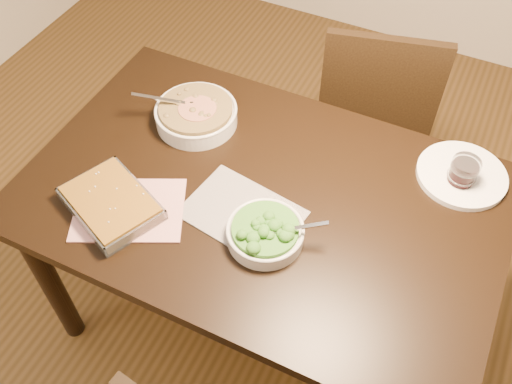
{
  "coord_description": "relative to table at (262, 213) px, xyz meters",
  "views": [
    {
      "loc": [
        0.44,
        -0.96,
        2.05
      ],
      "look_at": [
        -0.0,
        -0.04,
        0.8
      ],
      "focal_mm": 40.0,
      "sensor_mm": 36.0,
      "label": 1
    }
  ],
  "objects": [
    {
      "name": "table",
      "position": [
        0.0,
        0.0,
        0.0
      ],
      "size": [
        1.4,
        0.9,
        0.75
      ],
      "color": "black",
      "rests_on": "ground"
    },
    {
      "name": "wine_tumbler",
      "position": [
        0.51,
        0.29,
        0.15
      ],
      "size": [
        0.08,
        0.08,
        0.09
      ],
      "color": "black",
      "rests_on": "coaster"
    },
    {
      "name": "broccoli_bowl",
      "position": [
        0.08,
        -0.14,
        0.12
      ],
      "size": [
        0.23,
        0.21,
        0.08
      ],
      "color": "silver",
      "rests_on": "table"
    },
    {
      "name": "dinner_plate",
      "position": [
        0.51,
        0.32,
        0.1
      ],
      "size": [
        0.27,
        0.27,
        0.02
      ],
      "primitive_type": "cylinder",
      "color": "white",
      "rests_on": "table"
    },
    {
      "name": "chair_far",
      "position": [
        0.13,
        0.78,
        -0.14
      ],
      "size": [
        0.52,
        0.52,
        0.91
      ],
      "rotation": [
        0.0,
        0.0,
        3.38
      ],
      "color": "black",
      "rests_on": "ground"
    },
    {
      "name": "ground",
      "position": [
        0.0,
        0.0,
        -0.65
      ],
      "size": [
        4.0,
        4.0,
        0.0
      ],
      "primitive_type": "plane",
      "color": "#442F13",
      "rests_on": "ground"
    },
    {
      "name": "magazine_a",
      "position": [
        -0.32,
        -0.22,
        0.1
      ],
      "size": [
        0.38,
        0.34,
        0.01
      ],
      "primitive_type": "cube",
      "rotation": [
        0.0,
        0.0,
        0.44
      ],
      "color": "#AB3142",
      "rests_on": "table"
    },
    {
      "name": "stew_bowl",
      "position": [
        -0.32,
        0.18,
        0.13
      ],
      "size": [
        0.28,
        0.27,
        0.1
      ],
      "color": "silver",
      "rests_on": "table"
    },
    {
      "name": "coaster",
      "position": [
        0.51,
        0.29,
        0.1
      ],
      "size": [
        0.1,
        0.1,
        0.0
      ],
      "primitive_type": "cube",
      "color": "white",
      "rests_on": "table"
    },
    {
      "name": "baking_dish",
      "position": [
        -0.36,
        -0.24,
        0.12
      ],
      "size": [
        0.33,
        0.29,
        0.05
      ],
      "rotation": [
        0.0,
        0.0,
        -0.42
      ],
      "color": "silver",
      "rests_on": "table"
    },
    {
      "name": "magazine_b",
      "position": [
        -0.02,
        -0.09,
        0.1
      ],
      "size": [
        0.35,
        0.28,
        0.01
      ],
      "primitive_type": "cube",
      "rotation": [
        0.0,
        0.0,
        -0.16
      ],
      "color": "#23232A",
      "rests_on": "table"
    }
  ]
}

